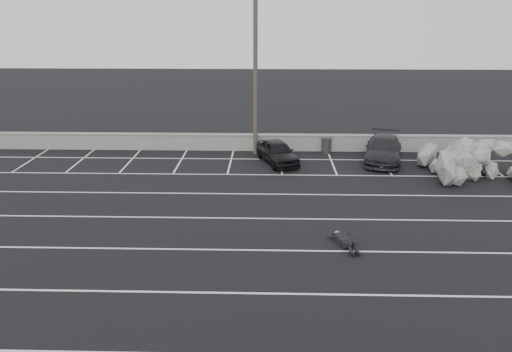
{
  "coord_description": "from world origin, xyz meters",
  "views": [
    {
      "loc": [
        0.27,
        -16.86,
        8.59
      ],
      "look_at": [
        -0.34,
        5.8,
        1.0
      ],
      "focal_mm": 35.0,
      "sensor_mm": 36.0,
      "label": 1
    }
  ],
  "objects_px": {
    "person": "(343,236)",
    "car_left": "(277,152)",
    "utility_pole": "(255,73)",
    "riprap_pile": "(475,167)",
    "trash_bin": "(326,145)",
    "car_right": "(383,149)"
  },
  "relations": [
    {
      "from": "person",
      "to": "car_right",
      "type": "bearing_deg",
      "value": 54.89
    },
    {
      "from": "utility_pole",
      "to": "person",
      "type": "distance_m",
      "value": 13.81
    },
    {
      "from": "utility_pole",
      "to": "riprap_pile",
      "type": "xyz_separation_m",
      "value": [
        11.88,
        -4.29,
        -4.39
      ]
    },
    {
      "from": "riprap_pile",
      "to": "person",
      "type": "height_order",
      "value": "riprap_pile"
    },
    {
      "from": "car_right",
      "to": "riprap_pile",
      "type": "relative_size",
      "value": 0.72
    },
    {
      "from": "car_left",
      "to": "person",
      "type": "xyz_separation_m",
      "value": [
        2.38,
        -10.47,
        -0.43
      ]
    },
    {
      "from": "trash_bin",
      "to": "person",
      "type": "bearing_deg",
      "value": -93.25
    },
    {
      "from": "trash_bin",
      "to": "riprap_pile",
      "type": "relative_size",
      "value": 0.14
    },
    {
      "from": "car_right",
      "to": "person",
      "type": "bearing_deg",
      "value": -95.54
    },
    {
      "from": "person",
      "to": "car_left",
      "type": "bearing_deg",
      "value": 87.19
    },
    {
      "from": "trash_bin",
      "to": "riprap_pile",
      "type": "bearing_deg",
      "value": -31.48
    },
    {
      "from": "car_left",
      "to": "trash_bin",
      "type": "distance_m",
      "value": 3.82
    },
    {
      "from": "car_left",
      "to": "riprap_pile",
      "type": "bearing_deg",
      "value": -32.41
    },
    {
      "from": "utility_pole",
      "to": "person",
      "type": "xyz_separation_m",
      "value": [
        3.72,
        -12.43,
        -4.73
      ]
    },
    {
      "from": "car_right",
      "to": "person",
      "type": "xyz_separation_m",
      "value": [
        -3.9,
        -11.03,
        -0.48
      ]
    },
    {
      "from": "car_left",
      "to": "riprap_pile",
      "type": "distance_m",
      "value": 10.78
    },
    {
      "from": "car_right",
      "to": "riprap_pile",
      "type": "height_order",
      "value": "riprap_pile"
    },
    {
      "from": "car_left",
      "to": "utility_pole",
      "type": "xyz_separation_m",
      "value": [
        -1.35,
        1.96,
        4.3
      ]
    },
    {
      "from": "trash_bin",
      "to": "utility_pole",
      "type": "bearing_deg",
      "value": -176.6
    },
    {
      "from": "car_left",
      "to": "trash_bin",
      "type": "xyz_separation_m",
      "value": [
        3.1,
        2.22,
        -0.17
      ]
    },
    {
      "from": "car_right",
      "to": "trash_bin",
      "type": "height_order",
      "value": "car_right"
    },
    {
      "from": "car_right",
      "to": "person",
      "type": "relative_size",
      "value": 1.91
    }
  ]
}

